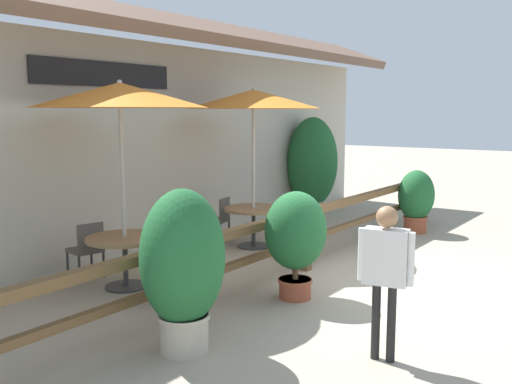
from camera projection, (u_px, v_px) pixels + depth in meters
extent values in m
plane|color=#9E937F|center=(369.00, 282.00, 8.15)|extent=(60.00, 60.00, 0.00)
cube|color=#BCB7A8|center=(158.00, 146.00, 10.34)|extent=(14.00, 0.40, 3.60)
cube|color=brown|center=(178.00, 25.00, 9.73)|extent=(14.28, 1.48, 0.70)
cube|color=black|center=(105.00, 74.00, 8.97)|extent=(2.69, 0.04, 0.39)
cube|color=brown|center=(306.00, 213.00, 8.63)|extent=(10.40, 0.14, 0.11)
cube|color=brown|center=(306.00, 240.00, 8.69)|extent=(10.40, 0.10, 0.09)
cube|color=brown|center=(306.00, 240.00, 8.69)|extent=(0.14, 0.14, 0.95)
cube|color=brown|center=(424.00, 199.00, 12.81)|extent=(0.14, 0.14, 0.95)
cylinder|color=#B7B2A8|center=(123.00, 198.00, 7.72)|extent=(0.06, 0.06, 2.52)
cone|color=orange|center=(120.00, 95.00, 7.53)|extent=(2.35, 2.35, 0.33)
sphere|color=#B2ADA3|center=(119.00, 82.00, 7.51)|extent=(0.07, 0.07, 0.07)
cylinder|color=olive|center=(125.00, 238.00, 7.80)|extent=(1.06, 1.06, 0.05)
cylinder|color=#333333|center=(125.00, 264.00, 7.85)|extent=(0.07, 0.07, 0.67)
cylinder|color=#333333|center=(126.00, 286.00, 7.90)|extent=(0.58, 0.58, 0.03)
cube|color=#514C47|center=(168.00, 269.00, 7.33)|extent=(0.45, 0.45, 0.05)
cube|color=#514C47|center=(158.00, 250.00, 7.42)|extent=(0.40, 0.07, 0.40)
cylinder|color=#2D2D2D|center=(167.00, 292.00, 7.09)|extent=(0.04, 0.04, 0.38)
cylinder|color=#2D2D2D|center=(190.00, 285.00, 7.38)|extent=(0.04, 0.04, 0.38)
cylinder|color=#2D2D2D|center=(148.00, 286.00, 7.34)|extent=(0.04, 0.04, 0.38)
cylinder|color=#2D2D2D|center=(170.00, 279.00, 7.62)|extent=(0.04, 0.04, 0.38)
cube|color=#514C47|center=(85.00, 250.00, 8.33)|extent=(0.49, 0.49, 0.05)
cube|color=#514C47|center=(91.00, 237.00, 8.16)|extent=(0.40, 0.11, 0.40)
cylinder|color=#2D2D2D|center=(92.00, 260.00, 8.62)|extent=(0.04, 0.04, 0.38)
cylinder|color=#2D2D2D|center=(68.00, 264.00, 8.37)|extent=(0.04, 0.04, 0.38)
cylinder|color=#2D2D2D|center=(104.00, 265.00, 8.35)|extent=(0.04, 0.04, 0.38)
cylinder|color=#2D2D2D|center=(79.00, 270.00, 8.09)|extent=(0.04, 0.04, 0.38)
cylinder|color=#B7B2A8|center=(254.00, 177.00, 10.09)|extent=(0.06, 0.06, 2.52)
cone|color=orange|center=(253.00, 99.00, 9.90)|extent=(2.35, 2.35, 0.33)
sphere|color=#B2ADA3|center=(253.00, 89.00, 9.87)|extent=(0.07, 0.07, 0.07)
cylinder|color=olive|center=(254.00, 209.00, 10.17)|extent=(1.06, 1.06, 0.05)
cylinder|color=#333333|center=(254.00, 229.00, 10.22)|extent=(0.07, 0.07, 0.67)
cylinder|color=#333333|center=(254.00, 246.00, 10.26)|extent=(0.58, 0.58, 0.03)
cube|color=#514C47|center=(292.00, 230.00, 9.71)|extent=(0.50, 0.50, 0.05)
cube|color=#514C47|center=(284.00, 216.00, 9.82)|extent=(0.40, 0.12, 0.40)
cylinder|color=#2D2D2D|center=(292.00, 246.00, 9.47)|extent=(0.04, 0.04, 0.38)
cylinder|color=#2D2D2D|center=(307.00, 243.00, 9.72)|extent=(0.04, 0.04, 0.38)
cylinder|color=#2D2D2D|center=(276.00, 243.00, 9.75)|extent=(0.04, 0.04, 0.38)
cylinder|color=#2D2D2D|center=(292.00, 239.00, 10.00)|extent=(0.04, 0.04, 0.38)
cube|color=#514C47|center=(215.00, 220.00, 10.63)|extent=(0.51, 0.51, 0.05)
cube|color=#514C47|center=(224.00, 209.00, 10.52)|extent=(0.40, 0.13, 0.40)
cylinder|color=#2D2D2D|center=(211.00, 229.00, 10.90)|extent=(0.04, 0.04, 0.38)
cylinder|color=#2D2D2D|center=(202.00, 233.00, 10.55)|extent=(0.04, 0.04, 0.38)
cylinder|color=#2D2D2D|center=(229.00, 230.00, 10.76)|extent=(0.04, 0.04, 0.38)
cylinder|color=#2D2D2D|center=(220.00, 234.00, 10.41)|extent=(0.04, 0.04, 0.38)
cylinder|color=#B7AD99|center=(184.00, 333.00, 5.77)|extent=(0.49, 0.49, 0.39)
cylinder|color=#B7AD99|center=(184.00, 316.00, 5.75)|extent=(0.53, 0.53, 0.04)
ellipsoid|color=#1E5B2D|center=(183.00, 257.00, 5.66)|extent=(0.90, 0.81, 1.38)
cylinder|color=#9E4C33|center=(295.00, 288.00, 7.43)|extent=(0.42, 0.42, 0.26)
cylinder|color=#9E4C33|center=(295.00, 280.00, 7.41)|extent=(0.45, 0.45, 0.04)
cylinder|color=brown|center=(295.00, 267.00, 7.39)|extent=(0.07, 0.07, 0.30)
ellipsoid|color=#1E5B2D|center=(296.00, 230.00, 7.32)|extent=(0.86, 0.78, 1.01)
cylinder|color=#9E4C33|center=(415.00, 224.00, 11.47)|extent=(0.45, 0.45, 0.33)
cylinder|color=#9E4C33|center=(415.00, 217.00, 11.45)|extent=(0.48, 0.48, 0.04)
ellipsoid|color=#1E5B2D|center=(416.00, 195.00, 11.39)|extent=(0.78, 0.71, 1.01)
cylinder|color=#B7AD99|center=(312.00, 206.00, 13.76)|extent=(0.52, 0.52, 0.30)
cylinder|color=#B7AD99|center=(312.00, 201.00, 13.74)|extent=(0.56, 0.56, 0.04)
ellipsoid|color=#1E5B2D|center=(312.00, 162.00, 13.61)|extent=(1.30, 1.17, 2.14)
cylinder|color=black|center=(376.00, 321.00, 5.57)|extent=(0.09, 0.09, 0.77)
cylinder|color=black|center=(391.00, 324.00, 5.51)|extent=(0.09, 0.09, 0.77)
cube|color=silver|center=(386.00, 257.00, 5.45)|extent=(0.26, 0.44, 0.54)
cylinder|color=silver|center=(361.00, 254.00, 5.55)|extent=(0.07, 0.07, 0.52)
cylinder|color=silver|center=(411.00, 259.00, 5.35)|extent=(0.07, 0.07, 0.52)
sphere|color=#9E704C|center=(387.00, 217.00, 5.39)|extent=(0.21, 0.21, 0.21)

